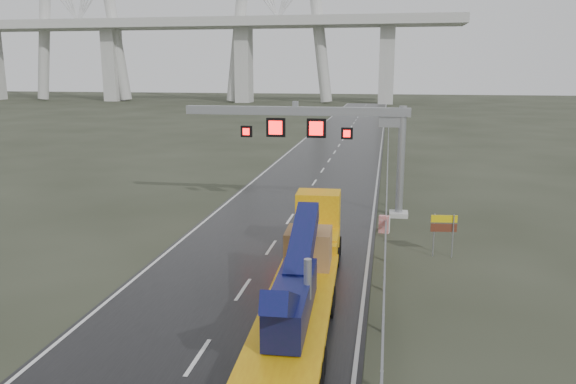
% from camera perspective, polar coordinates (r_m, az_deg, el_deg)
% --- Properties ---
extents(ground, '(400.00, 400.00, 0.00)m').
position_cam_1_polar(ground, '(21.58, -7.34, -13.82)').
color(ground, '#2A2E20').
rests_on(ground, ground).
extents(road, '(11.00, 200.00, 0.02)m').
position_cam_1_polar(road, '(59.48, 4.20, 3.22)').
color(road, black).
rests_on(road, ground).
extents(guardrail, '(0.20, 140.00, 1.40)m').
position_cam_1_polar(guardrail, '(49.21, 10.07, 1.93)').
color(guardrail, slate).
rests_on(guardrail, ground).
extents(sign_gantry, '(14.90, 1.20, 7.42)m').
position_cam_1_polar(sign_gantry, '(36.82, 4.00, 6.33)').
color(sign_gantry, '#B6B7B2').
rests_on(sign_gantry, ground).
extents(heavy_haul_truck, '(3.10, 16.99, 3.97)m').
position_cam_1_polar(heavy_haul_truck, '(23.66, 1.82, -7.25)').
color(heavy_haul_truck, '#EBB40D').
rests_on(heavy_haul_truck, ground).
extents(exit_sign_pair, '(1.32, 0.21, 2.26)m').
position_cam_1_polar(exit_sign_pair, '(29.77, 15.54, -3.47)').
color(exit_sign_pair, '#97999F').
rests_on(exit_sign_pair, ground).
extents(striped_barrier, '(0.66, 0.44, 1.04)m').
position_cam_1_polar(striped_barrier, '(33.64, 9.75, -3.25)').
color(striped_barrier, red).
rests_on(striped_barrier, ground).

